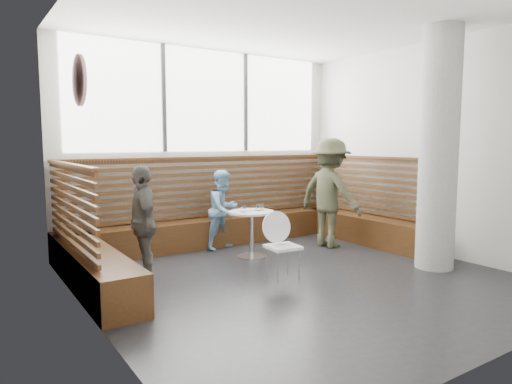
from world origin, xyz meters
TOP-DOWN VIEW (x-y plane):
  - room at (0.00, 0.00)m, footprint 5.00×5.00m
  - booth at (0.00, 1.77)m, footprint 5.00×2.50m
  - concrete_column at (1.85, -0.60)m, footprint 0.50×0.50m
  - wall_art at (-2.46, 0.40)m, footprint 0.03×0.50m
  - cafe_table at (0.08, 1.23)m, footprint 0.67×0.67m
  - cafe_chair at (-0.19, 0.18)m, footprint 0.40×0.39m
  - adult_man at (1.53, 1.13)m, footprint 0.84×1.23m
  - child_back at (0.00, 1.94)m, footprint 0.74×0.66m
  - child_left at (-1.63, 1.08)m, footprint 0.48×0.88m
  - plate_near at (0.01, 1.34)m, footprint 0.20×0.20m
  - plate_far at (0.20, 1.33)m, footprint 0.18×0.18m
  - glass_left at (-0.09, 1.21)m, footprint 0.07×0.07m
  - glass_mid at (0.18, 1.21)m, footprint 0.07×0.07m
  - glass_right at (0.26, 1.25)m, footprint 0.07×0.07m
  - menu_card at (0.10, 1.06)m, footprint 0.24×0.19m

SIDE VIEW (x-z plane):
  - booth at x=0.00m, z-range -0.31..1.13m
  - cafe_chair at x=-0.19m, z-range 0.07..0.90m
  - cafe_table at x=0.08m, z-range 0.15..0.84m
  - child_back at x=0.00m, z-range 0.00..1.26m
  - menu_card at x=0.10m, z-range 0.69..0.69m
  - plate_far at x=0.20m, z-range 0.69..0.70m
  - plate_near at x=0.01m, z-range 0.69..0.70m
  - child_left at x=-1.63m, z-range 0.00..1.42m
  - glass_mid at x=0.18m, z-range 0.69..0.79m
  - glass_right at x=0.26m, z-range 0.69..0.80m
  - glass_left at x=-0.09m, z-range 0.69..0.80m
  - adult_man at x=1.53m, z-range 0.00..1.76m
  - concrete_column at x=1.85m, z-range 0.00..3.20m
  - room at x=0.00m, z-range 0.00..3.20m
  - wall_art at x=-2.46m, z-range 2.05..2.55m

